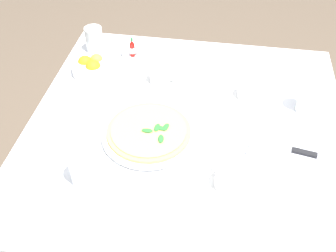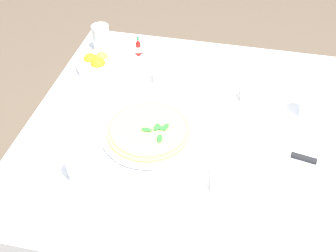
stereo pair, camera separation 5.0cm
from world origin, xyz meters
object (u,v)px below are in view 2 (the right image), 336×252
(napkin_folded, at_px, (287,157))
(salt_shaker, at_px, (131,50))
(pizza_plate, at_px, (149,133))
(coffee_cup_near_left, at_px, (224,183))
(pepper_shaker, at_px, (146,49))
(water_glass_right_edge, at_px, (311,102))
(pizza, at_px, (149,130))
(coffee_cup_center_back, at_px, (164,76))
(dinner_knife, at_px, (287,154))
(water_glass_far_left, at_px, (101,39))
(hot_sauce_bottle, at_px, (138,48))
(citrus_bowl, at_px, (97,64))
(water_glass_left_edge, at_px, (80,165))
(coffee_cup_far_right, at_px, (251,95))

(napkin_folded, distance_m, salt_shaker, 0.76)
(pizza_plate, xyz_separation_m, coffee_cup_near_left, (-0.26, 0.16, 0.02))
(coffee_cup_near_left, height_order, pepper_shaker, coffee_cup_near_left)
(water_glass_right_edge, bearing_deg, pizza, 22.76)
(coffee_cup_center_back, height_order, dinner_knife, coffee_cup_center_back)
(water_glass_far_left, height_order, hot_sauce_bottle, water_glass_far_left)
(dinner_knife, relative_size, citrus_bowl, 1.30)
(citrus_bowl, relative_size, salt_shaker, 2.67)
(coffee_cup_near_left, xyz_separation_m, water_glass_far_left, (0.57, -0.62, 0.02))
(dinner_knife, bearing_deg, salt_shaker, -25.22)
(pizza_plate, distance_m, water_glass_far_left, 0.56)
(water_glass_left_edge, bearing_deg, dinner_knife, -161.30)
(coffee_cup_far_right, distance_m, citrus_bowl, 0.59)
(pizza, distance_m, dinner_knife, 0.43)
(water_glass_left_edge, relative_size, citrus_bowl, 0.78)
(water_glass_left_edge, height_order, hot_sauce_bottle, water_glass_left_edge)
(coffee_cup_center_back, height_order, water_glass_right_edge, water_glass_right_edge)
(water_glass_right_edge, bearing_deg, pizza_plate, 22.72)
(water_glass_far_left, bearing_deg, napkin_folded, 147.87)
(coffee_cup_far_right, height_order, water_glass_far_left, water_glass_far_left)
(coffee_cup_near_left, bearing_deg, coffee_cup_center_back, -58.85)
(coffee_cup_near_left, xyz_separation_m, water_glass_left_edge, (0.41, 0.04, 0.02))
(dinner_knife, bearing_deg, coffee_cup_near_left, 52.15)
(water_glass_right_edge, height_order, dinner_knife, water_glass_right_edge)
(coffee_cup_near_left, relative_size, water_glass_far_left, 1.26)
(pizza_plate, xyz_separation_m, dinner_knife, (-0.43, 0.01, 0.01))
(water_glass_far_left, bearing_deg, coffee_cup_far_right, 161.17)
(coffee_cup_center_back, distance_m, coffee_cup_far_right, 0.32)
(coffee_cup_near_left, distance_m, water_glass_right_edge, 0.45)
(pizza_plate, distance_m, salt_shaker, 0.47)
(coffee_cup_far_right, bearing_deg, hot_sauce_bottle, -23.02)
(pizza, height_order, water_glass_far_left, water_glass_far_left)
(water_glass_left_edge, xyz_separation_m, citrus_bowl, (0.13, -0.51, -0.02))
(water_glass_left_edge, height_order, pepper_shaker, water_glass_left_edge)
(water_glass_right_edge, distance_m, salt_shaker, 0.72)
(water_glass_far_left, xyz_separation_m, dinner_knife, (-0.74, 0.47, -0.02))
(coffee_cup_far_right, xyz_separation_m, pepper_shaker, (0.44, -0.21, -0.00))
(coffee_cup_far_right, distance_m, water_glass_far_left, 0.66)
(coffee_cup_near_left, height_order, dinner_knife, coffee_cup_near_left)
(pizza_plate, distance_m, coffee_cup_far_right, 0.40)
(coffee_cup_far_right, height_order, water_glass_left_edge, water_glass_left_edge)
(coffee_cup_center_back, height_order, citrus_bowl, coffee_cup_center_back)
(dinner_knife, xyz_separation_m, hot_sauce_bottle, (0.58, -0.45, 0.01))
(water_glass_left_edge, xyz_separation_m, hot_sauce_bottle, (0.01, -0.65, -0.02))
(water_glass_right_edge, bearing_deg, water_glass_left_edge, 32.60)
(water_glass_left_edge, distance_m, napkin_folded, 0.61)
(coffee_cup_far_right, bearing_deg, water_glass_left_edge, 44.63)
(water_glass_left_edge, relative_size, water_glass_right_edge, 0.95)
(pizza, height_order, hot_sauce_bottle, hot_sauce_bottle)
(water_glass_left_edge, height_order, dinner_knife, water_glass_left_edge)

